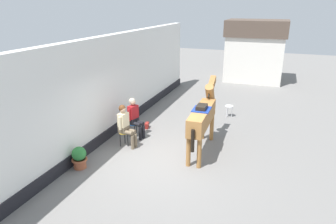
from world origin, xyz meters
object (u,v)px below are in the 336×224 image
object	(u,v)px
seated_visitor_near	(125,124)
saddled_horse_center	(203,115)
spare_stool_white	(229,107)
seated_visitor_far	(135,116)
flower_planter_near	(79,157)
satchel_bag	(147,125)

from	to	relation	value
seated_visitor_near	saddled_horse_center	size ratio (longest dim) A/B	0.46
saddled_horse_center	spare_stool_white	bearing A→B (deg)	84.87
saddled_horse_center	spare_stool_white	world-z (taller)	saddled_horse_center
seated_visitor_far	saddled_horse_center	bearing A→B (deg)	-4.27
seated_visitor_near	flower_planter_near	distance (m)	1.83
spare_stool_white	satchel_bag	bearing A→B (deg)	-139.27
seated_visitor_near	seated_visitor_far	bearing A→B (deg)	93.29
saddled_horse_center	flower_planter_near	size ratio (longest dim) A/B	4.69
seated_visitor_near	saddled_horse_center	bearing A→B (deg)	13.70
flower_planter_near	satchel_bag	xyz separation A→B (m)	(0.58, 3.29, -0.23)
satchel_bag	flower_planter_near	bearing A→B (deg)	-23.23
seated_visitor_near	seated_visitor_far	distance (m)	0.76
seated_visitor_far	spare_stool_white	size ratio (longest dim) A/B	3.02
seated_visitor_far	spare_stool_white	distance (m)	4.14
seated_visitor_far	saddled_horse_center	size ratio (longest dim) A/B	0.46
seated_visitor_far	flower_planter_near	size ratio (longest dim) A/B	2.17
saddled_horse_center	seated_visitor_near	bearing A→B (deg)	-166.30
seated_visitor_far	spare_stool_white	xyz separation A→B (m)	(2.71, 3.12, -0.38)
flower_planter_near	spare_stool_white	size ratio (longest dim) A/B	1.39
flower_planter_near	satchel_bag	distance (m)	3.35
flower_planter_near	seated_visitor_far	bearing A→B (deg)	78.05
saddled_horse_center	spare_stool_white	size ratio (longest dim) A/B	6.52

